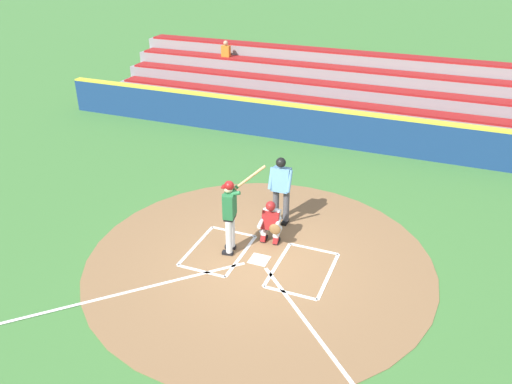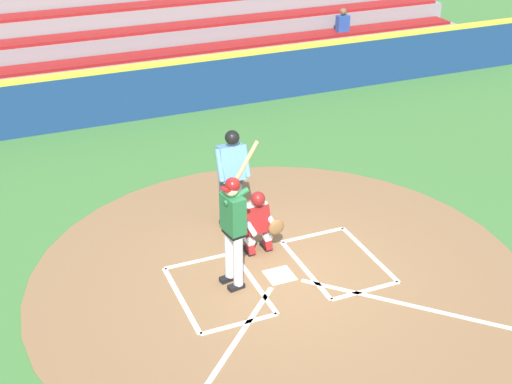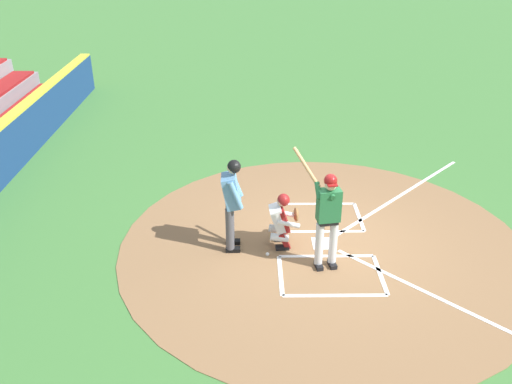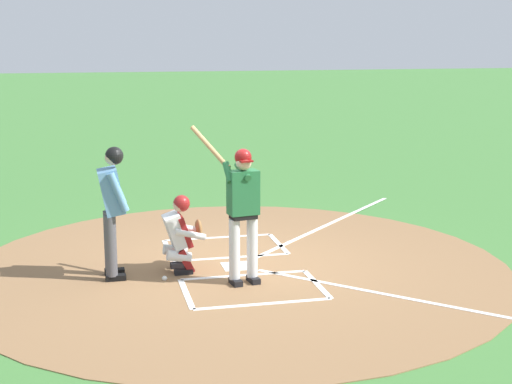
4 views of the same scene
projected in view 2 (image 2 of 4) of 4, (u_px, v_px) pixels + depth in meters
ground_plane at (280, 276)px, 11.42m from camera, size 120.00×120.00×0.00m
dirt_circle at (280, 276)px, 11.41m from camera, size 8.00×8.00×0.01m
home_plate_and_chalk at (304, 306)px, 10.69m from camera, size 7.93×4.91×0.01m
batter at (233, 224)px, 10.71m from camera, size 0.87×0.84×2.13m
catcher at (258, 220)px, 11.81m from camera, size 0.61×0.61×1.13m
plate_umpire at (232, 172)px, 12.33m from camera, size 0.58×0.41×1.86m
baseball at (231, 245)px, 12.17m from camera, size 0.07×0.07×0.07m
backstop_wall at (152, 90)px, 17.22m from camera, size 22.00×0.36×1.31m
bleacher_stand at (120, 46)px, 19.79m from camera, size 20.00×4.25×3.00m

